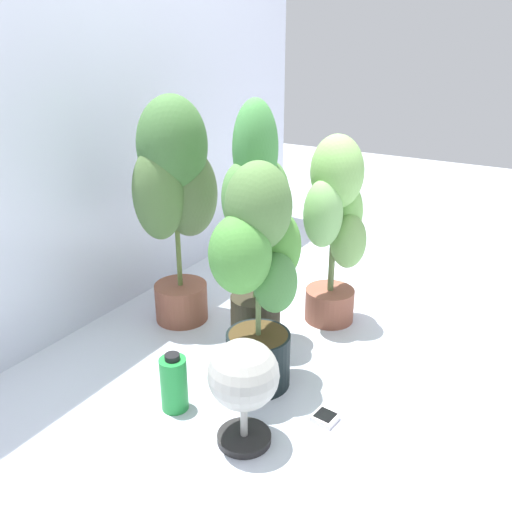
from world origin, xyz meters
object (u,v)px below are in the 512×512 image
object	(u,v)px
hygrometer_box	(325,418)
potted_plant_center	(256,219)
potted_plant_front_left	(259,268)
potted_plant_front_right	(336,221)
floor_fan	(244,379)
nutrient_bottle	(174,383)
potted_plant_back_center	(176,190)

from	to	relation	value
hygrometer_box	potted_plant_center	bearing A→B (deg)	151.73
hygrometer_box	potted_plant_front_left	bearing A→B (deg)	173.97
potted_plant_center	potted_plant_front_right	size ratio (longest dim) A/B	1.19
floor_fan	potted_plant_front_right	bearing A→B (deg)	-156.16
potted_plant_center	potted_plant_front_right	xyz separation A→B (m)	(0.34, -0.20, -0.07)
potted_plant_front_right	floor_fan	bearing A→B (deg)	-174.32
potted_plant_front_right	hygrometer_box	bearing A→B (deg)	-157.50
potted_plant_front_right	nutrient_bottle	world-z (taller)	potted_plant_front_right
potted_plant_front_right	nutrient_bottle	distance (m)	0.99
potted_plant_center	nutrient_bottle	world-z (taller)	potted_plant_center
potted_plant_front_left	potted_plant_front_right	size ratio (longest dim) A/B	1.00
floor_fan	nutrient_bottle	distance (m)	0.34
potted_plant_front_left	potted_plant_front_right	bearing A→B (deg)	-2.97
potted_plant_front_left	hygrometer_box	size ratio (longest dim) A/B	9.80
potted_plant_center	nutrient_bottle	size ratio (longest dim) A/B	4.63
hygrometer_box	nutrient_bottle	xyz separation A→B (m)	(-0.21, 0.49, 0.09)
potted_plant_back_center	floor_fan	bearing A→B (deg)	-129.06
potted_plant_center	potted_plant_front_left	bearing A→B (deg)	-147.17
potted_plant_front_right	hygrometer_box	distance (m)	0.87
floor_fan	potted_plant_center	bearing A→B (deg)	-134.47
potted_plant_center	nutrient_bottle	bearing A→B (deg)	178.53
hygrometer_box	potted_plant_back_center	bearing A→B (deg)	165.71
potted_plant_back_center	nutrient_bottle	size ratio (longest dim) A/B	4.59
potted_plant_back_center	hygrometer_box	world-z (taller)	potted_plant_back_center
hygrometer_box	nutrient_bottle	world-z (taller)	nutrient_bottle
potted_plant_back_center	hygrometer_box	bearing A→B (deg)	-110.66
potted_plant_front_right	nutrient_bottle	size ratio (longest dim) A/B	3.88
floor_fan	hygrometer_box	bearing A→B (deg)	158.88
potted_plant_front_right	potted_plant_front_left	bearing A→B (deg)	177.03
nutrient_bottle	potted_plant_back_center	bearing A→B (deg)	35.56
floor_fan	potted_plant_back_center	bearing A→B (deg)	-110.91
floor_fan	nutrient_bottle	world-z (taller)	floor_fan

